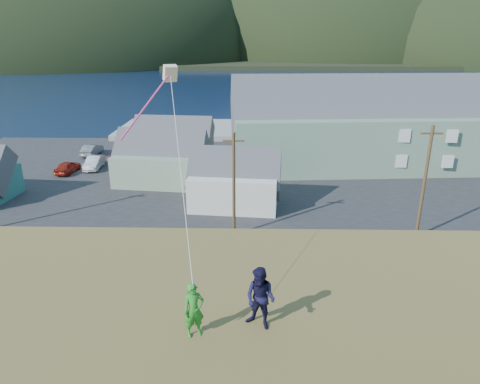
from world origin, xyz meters
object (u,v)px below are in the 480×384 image
kite_flyer_green (194,310)px  shed_palegreen_far (173,140)px  wharf (200,130)px  shed_white (235,180)px  shed_palegreen_near (161,159)px  lodge (390,125)px  kite_flyer_navy (260,298)px

kite_flyer_green → shed_palegreen_far: bearing=75.4°
wharf → shed_white: size_ratio=2.96×
kite_flyer_green → shed_palegreen_near: bearing=77.8°
lodge → shed_palegreen_far: 26.38m
shed_palegreen_far → kite_flyer_navy: 44.09m
wharf → kite_flyer_navy: (8.35, -59.01, 7.67)m
kite_flyer_green → shed_white: bearing=64.3°
shed_palegreen_far → lodge: bearing=0.4°
kite_flyer_green → kite_flyer_navy: size_ratio=0.86×
wharf → shed_palegreen_near: size_ratio=2.56×
shed_palegreen_near → kite_flyer_navy: 35.20m
lodge → shed_white: (-17.84, -13.33, -2.47)m
wharf → shed_palegreen_near: (-1.31, -25.61, 2.17)m
kite_flyer_navy → shed_white: bearing=122.3°
lodge → kite_flyer_navy: (-16.19, -40.25, 3.10)m
wharf → shed_palegreen_near: bearing=-92.9°
kite_flyer_navy → shed_palegreen_far: bearing=132.0°
wharf → kite_flyer_green: size_ratio=16.38×
shed_palegreen_far → kite_flyer_green: (8.17, -42.99, 5.43)m
lodge → kite_flyer_navy: size_ratio=20.55×
kite_flyer_navy → kite_flyer_green: bearing=-138.7°
shed_palegreen_near → kite_flyer_navy: bearing=-67.6°
shed_white → shed_palegreen_far: 17.74m
shed_white → shed_palegreen_far: shed_palegreen_far is taller
kite_flyer_navy → lodge: bearing=96.9°
wharf → lodge: bearing=-37.4°
shed_palegreen_near → kite_flyer_green: kite_flyer_green is taller
shed_palegreen_near → shed_palegreen_far: 9.20m
wharf → shed_white: bearing=-78.2°
lodge → shed_palegreen_near: size_ratio=3.73×
shed_palegreen_near → shed_white: shed_palegreen_near is taller
wharf → kite_flyer_navy: kite_flyer_navy is taller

